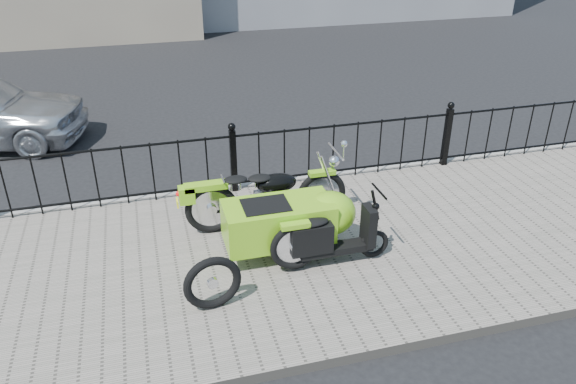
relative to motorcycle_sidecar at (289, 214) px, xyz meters
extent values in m
plane|color=black|center=(-0.38, 0.41, -0.59)|extent=(120.00, 120.00, 0.00)
cube|color=slate|center=(-0.38, -0.09, -0.53)|extent=(30.00, 3.80, 0.12)
cube|color=gray|center=(-0.38, 1.85, -0.53)|extent=(30.00, 0.10, 0.12)
cylinder|color=black|center=(-0.38, 1.71, 0.40)|extent=(14.00, 0.04, 0.04)
cylinder|color=black|center=(-0.38, 1.71, -0.35)|extent=(14.00, 0.04, 0.04)
cube|color=black|center=(-0.38, 1.71, 0.01)|extent=(0.09, 0.09, 0.96)
sphere|color=black|center=(-0.38, 1.71, 0.55)|extent=(0.11, 0.11, 0.11)
cube|color=black|center=(3.12, 1.71, 0.01)|extent=(0.09, 0.09, 0.96)
sphere|color=black|center=(3.12, 1.71, 0.55)|extent=(0.11, 0.11, 0.11)
torus|color=black|center=(0.62, 0.61, -0.13)|extent=(0.69, 0.09, 0.69)
torus|color=black|center=(-0.88, 0.61, -0.13)|extent=(0.69, 0.09, 0.69)
torus|color=black|center=(-0.08, -0.53, -0.13)|extent=(0.60, 0.08, 0.60)
cube|color=gray|center=(-0.13, 0.61, -0.11)|extent=(0.34, 0.22, 0.24)
cylinder|color=black|center=(-0.13, 0.61, -0.18)|extent=(1.40, 0.04, 0.04)
ellipsoid|color=black|center=(-0.01, 0.61, 0.13)|extent=(0.54, 0.29, 0.26)
cylinder|color=silver|center=(0.80, 0.61, 0.49)|extent=(0.03, 0.56, 0.03)
cylinder|color=silver|center=(0.68, 0.61, 0.18)|extent=(0.25, 0.04, 0.59)
sphere|color=silver|center=(0.78, 0.61, 0.35)|extent=(0.15, 0.15, 0.15)
cube|color=#80CA1C|center=(0.62, 0.61, 0.20)|extent=(0.36, 0.12, 0.06)
cube|color=#80CA1C|center=(-0.93, 0.61, 0.21)|extent=(0.55, 0.16, 0.08)
ellipsoid|color=black|center=(-0.23, 0.61, 0.23)|extent=(0.31, 0.22, 0.08)
ellipsoid|color=black|center=(-0.55, 0.61, 0.25)|extent=(0.31, 0.22, 0.08)
sphere|color=red|center=(-1.28, 0.61, 0.15)|extent=(0.07, 0.07, 0.07)
cube|color=#FFF41A|center=(-1.30, 0.71, -0.03)|extent=(0.02, 0.14, 0.10)
cube|color=#80CA1C|center=(-0.18, -0.14, 0.00)|extent=(1.30, 0.62, 0.50)
ellipsoid|color=#80CA1C|center=(0.47, -0.14, 0.02)|extent=(0.65, 0.60, 0.54)
cube|color=black|center=(-0.33, -0.14, 0.23)|extent=(0.55, 0.43, 0.06)
cube|color=#80CA1C|center=(-0.08, -0.53, 0.16)|extent=(0.34, 0.11, 0.06)
torus|color=black|center=(0.94, -0.48, -0.29)|extent=(0.37, 0.06, 0.37)
torus|color=black|center=(-0.06, -0.48, -0.29)|extent=(0.37, 0.06, 0.37)
cube|color=black|center=(0.44, -0.48, -0.28)|extent=(0.91, 0.20, 0.09)
cube|color=black|center=(0.12, -0.48, -0.07)|extent=(0.50, 0.24, 0.36)
ellipsoid|color=black|center=(0.12, -0.48, 0.14)|extent=(0.42, 0.21, 0.08)
cube|color=black|center=(0.85, -0.48, -0.02)|extent=(0.11, 0.27, 0.50)
cylinder|color=black|center=(0.91, -0.48, 0.25)|extent=(0.14, 0.04, 0.40)
cylinder|color=black|center=(0.95, -0.48, 0.43)|extent=(0.03, 0.40, 0.03)
torus|color=black|center=(-1.10, -0.93, -0.16)|extent=(0.64, 0.18, 0.64)
camera|label=1|loc=(-1.60, -5.75, 3.45)|focal=35.00mm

